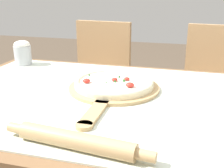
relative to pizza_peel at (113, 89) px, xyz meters
name	(u,v)px	position (x,y,z in m)	size (l,w,h in m)	color
dining_table	(123,125)	(0.06, -0.06, -0.11)	(1.43, 0.88, 0.73)	brown
towel_cloth	(124,99)	(0.06, -0.06, -0.01)	(1.35, 0.80, 0.00)	silver
pizza_peel	(113,89)	(0.00, 0.00, 0.00)	(0.34, 0.52, 0.01)	tan
pizza	(114,83)	(0.00, 0.02, 0.02)	(0.30, 0.30, 0.04)	beige
rolling_pin	(76,141)	(0.02, -0.41, 0.02)	(0.39, 0.08, 0.04)	tan
chair_left	(99,79)	(-0.30, 0.75, -0.22)	(0.43, 0.43, 0.90)	tan
chair_right	(214,89)	(0.44, 0.75, -0.22)	(0.44, 0.44, 0.90)	tan
flour_cup	(23,53)	(-0.53, 0.25, 0.06)	(0.08, 0.08, 0.12)	#B2B7BC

